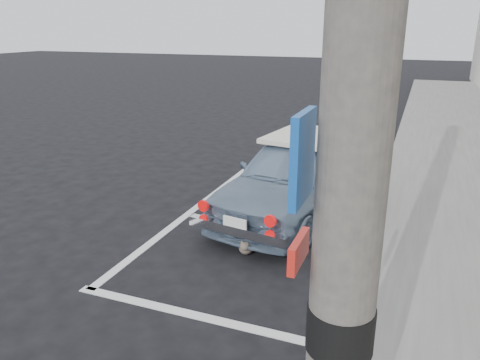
# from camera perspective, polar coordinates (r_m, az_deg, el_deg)

# --- Properties ---
(ground) EXTENTS (80.00, 80.00, 0.00)m
(ground) POSITION_cam_1_polar(r_m,az_deg,el_deg) (5.51, -7.02, -12.46)
(ground) COLOR black
(ground) RESTS_ON ground
(sidewalk) EXTENTS (2.80, 40.00, 0.15)m
(sidewalk) POSITION_cam_1_polar(r_m,az_deg,el_deg) (6.77, 27.04, -7.61)
(sidewalk) COLOR slate
(sidewalk) RESTS_ON ground
(pline_rear) EXTENTS (3.00, 0.12, 0.01)m
(pline_rear) POSITION_cam_1_polar(r_m,az_deg,el_deg) (4.94, -4.51, -16.33)
(pline_rear) COLOR silver
(pline_rear) RESTS_ON ground
(pline_front) EXTENTS (3.00, 0.12, 0.01)m
(pline_front) POSITION_cam_1_polar(r_m,az_deg,el_deg) (11.15, 11.25, 3.41)
(pline_front) COLOR silver
(pline_front) RESTS_ON ground
(pline_side) EXTENTS (0.12, 7.00, 0.01)m
(pline_side) POSITION_cam_1_polar(r_m,az_deg,el_deg) (8.31, -2.80, -1.40)
(pline_side) COLOR silver
(pline_side) RESTS_ON ground
(retro_coupe) EXTENTS (2.02, 3.80, 1.23)m
(retro_coupe) POSITION_cam_1_polar(r_m,az_deg,el_deg) (7.23, 6.76, 0.61)
(retro_coupe) COLOR #6C849F
(retro_coupe) RESTS_ON ground
(cat) EXTENTS (0.25, 0.46, 0.25)m
(cat) POSITION_cam_1_polar(r_m,az_deg,el_deg) (6.08, 0.81, -7.98)
(cat) COLOR brown
(cat) RESTS_ON ground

